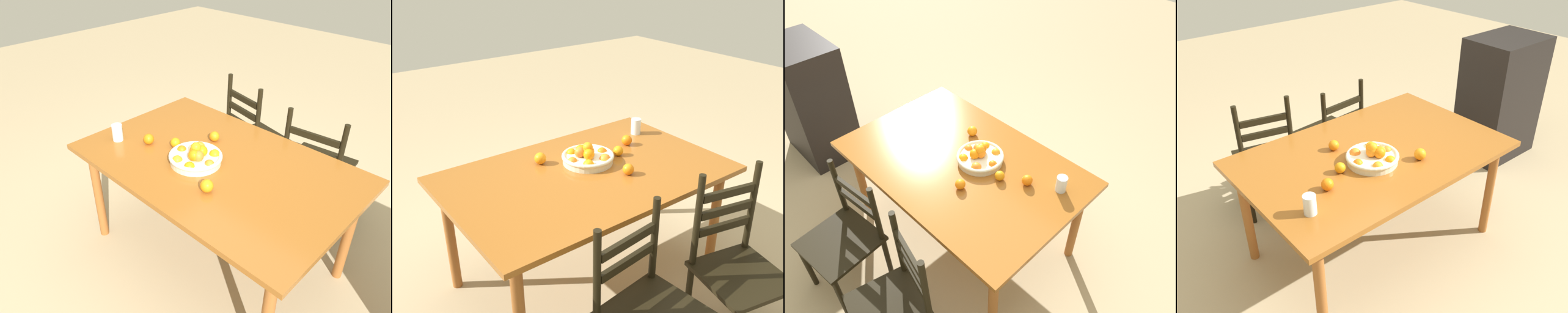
{
  "view_description": "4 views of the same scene",
  "coord_description": "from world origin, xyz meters",
  "views": [
    {
      "loc": [
        1.25,
        -1.45,
        2.02
      ],
      "look_at": [
        -0.08,
        -0.09,
        0.81
      ],
      "focal_mm": 35.11,
      "sensor_mm": 36.0,
      "label": 1
    },
    {
      "loc": [
        1.43,
        1.9,
        1.99
      ],
      "look_at": [
        -0.08,
        -0.09,
        0.81
      ],
      "focal_mm": 41.84,
      "sensor_mm": 36.0,
      "label": 2
    },
    {
      "loc": [
        -1.48,
        1.3,
        2.57
      ],
      "look_at": [
        -0.08,
        -0.09,
        0.81
      ],
      "focal_mm": 36.21,
      "sensor_mm": 36.0,
      "label": 3
    },
    {
      "loc": [
        -1.46,
        -1.72,
        2.12
      ],
      "look_at": [
        -0.08,
        -0.09,
        0.81
      ],
      "focal_mm": 38.76,
      "sensor_mm": 36.0,
      "label": 4
    }
  ],
  "objects": [
    {
      "name": "ground_plane",
      "position": [
        0.0,
        0.0,
        0.0
      ],
      "size": [
        12.0,
        12.0,
        0.0
      ],
      "primitive_type": "plane",
      "color": "tan"
    },
    {
      "name": "orange_loose_1",
      "position": [
        -0.45,
        -0.15,
        0.8
      ],
      "size": [
        0.07,
        0.07,
        0.07
      ],
      "primitive_type": "sphere",
      "color": "orange",
      "rests_on": "dining_table"
    },
    {
      "name": "dining_table",
      "position": [
        0.0,
        0.0,
        0.69
      ],
      "size": [
        1.63,
        1.06,
        0.77
      ],
      "color": "brown",
      "rests_on": "ground"
    },
    {
      "name": "drinking_glass",
      "position": [
        -0.63,
        -0.26,
        0.82
      ],
      "size": [
        0.07,
        0.07,
        0.11
      ],
      "primitive_type": "cylinder",
      "color": "silver",
      "rests_on": "dining_table"
    },
    {
      "name": "orange_loose_2",
      "position": [
        -0.3,
        -0.06,
        0.8
      ],
      "size": [
        0.06,
        0.06,
        0.06
      ],
      "primitive_type": "sphere",
      "color": "orange",
      "rests_on": "dining_table"
    },
    {
      "name": "chair_near_window",
      "position": [
        -0.34,
        0.85,
        0.45
      ],
      "size": [
        0.49,
        0.49,
        0.97
      ],
      "rotation": [
        0.0,
        0.0,
        2.91
      ],
      "color": "black",
      "rests_on": "ground"
    },
    {
      "name": "orange_loose_3",
      "position": [
        -0.18,
        0.17,
        0.8
      ],
      "size": [
        0.07,
        0.07,
        0.07
      ],
      "primitive_type": "sphere",
      "color": "orange",
      "rests_on": "dining_table"
    },
    {
      "name": "orange_loose_0",
      "position": [
        0.16,
        -0.25,
        0.8
      ],
      "size": [
        0.07,
        0.07,
        0.07
      ],
      "primitive_type": "sphere",
      "color": "orange",
      "rests_on": "dining_table"
    },
    {
      "name": "fruit_bowl",
      "position": [
        -0.08,
        -0.09,
        0.81
      ],
      "size": [
        0.32,
        0.32,
        0.13
      ],
      "color": "beige",
      "rests_on": "dining_table"
    }
  ]
}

